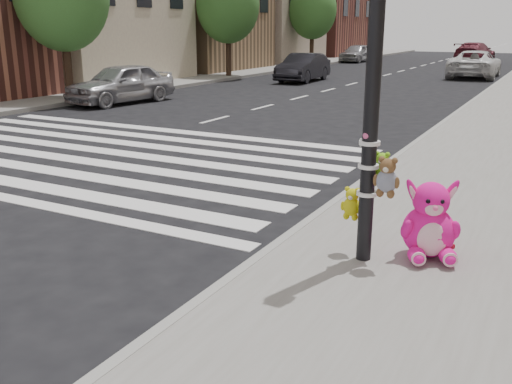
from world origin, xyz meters
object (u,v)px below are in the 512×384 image
Objects in this scene: signal_pole at (374,108)px; red_teddy at (449,244)px; car_white_near at (475,64)px; car_dark_far at (303,68)px; car_silver_far at (121,83)px; pink_bunny at (430,225)px.

signal_pole is 1.84m from red_teddy.
signal_pole is 0.80× the size of car_white_near.
signal_pole is at bearing -174.22° from red_teddy.
red_teddy is 26.20m from car_white_near.
signal_pole is 0.98× the size of car_dark_far.
car_white_near is (9.36, 16.77, 0.01)m from car_silver_far.
car_dark_far is (-10.45, 19.72, 0.43)m from red_teddy.
car_dark_far reaches higher than pink_bunny.
signal_pole is at bearing -30.97° from car_silver_far.
signal_pole reaches higher than car_silver_far.
car_dark_far is (-10.26, 19.94, 0.16)m from pink_bunny.
car_white_near is at bearing 72.79° from pink_bunny.
car_white_near is (-3.21, 26.20, 0.19)m from pink_bunny.
car_dark_far is 9.43m from car_white_near.
car_dark_far is at bearing 86.64° from red_teddy.
red_teddy is 22.32m from car_dark_far.
red_teddy is at bearing -64.25° from car_dark_far.
car_dark_far is at bearing 115.45° from signal_pole.
car_silver_far is (-11.98, 9.79, -1.11)m from signal_pole.
pink_bunny is 0.18× the size of car_white_near.
car_silver_far is 10.77m from car_dark_far.
signal_pole is at bearing -172.60° from pink_bunny.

